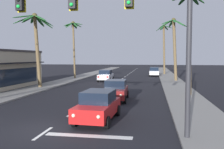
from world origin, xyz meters
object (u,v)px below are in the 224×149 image
(palm_left_third, at_px, (73,36))
(palm_right_third, at_px, (174,38))
(traffic_signal_mast, at_px, (111,13))
(palm_right_farthest, at_px, (164,42))
(sedan_oncoming_far, at_px, (106,75))
(palm_left_second, at_px, (36,34))
(palm_right_second, at_px, (189,21))
(sedan_parked_nearest_kerb, at_px, (154,72))
(sedan_third_in_queue, at_px, (116,90))
(sedan_lead_at_stop_bar, at_px, (98,106))

(palm_left_third, distance_m, palm_right_third, 16.09)
(traffic_signal_mast, relative_size, palm_right_farthest, 0.99)
(sedan_oncoming_far, relative_size, palm_left_second, 0.52)
(sedan_oncoming_far, bearing_deg, palm_right_farthest, 59.67)
(sedan_oncoming_far, height_order, palm_left_second, palm_left_second)
(palm_left_second, distance_m, palm_left_third, 12.70)
(sedan_oncoming_far, distance_m, palm_right_second, 17.61)
(sedan_parked_nearest_kerb, distance_m, palm_left_third, 16.86)
(traffic_signal_mast, distance_m, palm_right_farthest, 41.66)
(palm_left_second, bearing_deg, palm_left_third, 88.40)
(palm_right_second, height_order, palm_right_third, palm_right_second)
(traffic_signal_mast, distance_m, sedan_parked_nearest_kerb, 37.55)
(palm_left_second, xyz_separation_m, palm_right_second, (16.47, -3.38, 0.65))
(palm_left_third, height_order, palm_right_third, palm_left_third)
(traffic_signal_mast, bearing_deg, palm_right_farthest, 84.47)
(palm_left_third, bearing_deg, sedan_parked_nearest_kerb, 32.73)
(traffic_signal_mast, xyz_separation_m, sedan_parked_nearest_kerb, (2.08, 37.20, -4.60))
(palm_right_third, bearing_deg, palm_right_farthest, 93.37)
(sedan_parked_nearest_kerb, distance_m, palm_right_farthest, 7.45)
(palm_left_third, bearing_deg, palm_left_second, -91.60)
(palm_left_third, relative_size, palm_right_third, 1.01)
(traffic_signal_mast, bearing_deg, sedan_parked_nearest_kerb, 86.81)
(palm_right_farthest, bearing_deg, traffic_signal_mast, -95.53)
(sedan_third_in_queue, relative_size, palm_left_third, 0.48)
(sedan_oncoming_far, height_order, palm_right_third, palm_right_third)
(palm_right_farthest, bearing_deg, sedan_lead_at_stop_bar, -97.65)
(palm_right_third, bearing_deg, palm_left_third, 174.09)
(sedan_third_in_queue, bearing_deg, palm_left_third, 117.18)
(traffic_signal_mast, height_order, palm_right_farthest, palm_right_farthest)
(sedan_third_in_queue, distance_m, palm_right_second, 9.22)
(sedan_third_in_queue, height_order, palm_right_farthest, palm_right_farthest)
(sedan_oncoming_far, relative_size, palm_right_third, 0.48)
(sedan_lead_at_stop_bar, bearing_deg, traffic_signal_mast, -65.74)
(sedan_lead_at_stop_bar, xyz_separation_m, sedan_oncoming_far, (-3.97, 23.08, 0.00))
(sedan_third_in_queue, xyz_separation_m, palm_right_farthest, (5.22, 32.04, 5.80))
(sedan_third_in_queue, relative_size, palm_right_second, 0.47)
(sedan_oncoming_far, relative_size, palm_left_third, 0.47)
(sedan_parked_nearest_kerb, height_order, palm_left_third, palm_left_third)
(palm_right_second, height_order, palm_right_farthest, palm_right_farthest)
(palm_left_second, xyz_separation_m, palm_left_third, (0.35, 12.67, 0.82))
(sedan_third_in_queue, bearing_deg, palm_left_second, 147.10)
(sedan_lead_at_stop_bar, relative_size, palm_right_farthest, 0.44)
(sedan_parked_nearest_kerb, bearing_deg, traffic_signal_mast, -93.19)
(traffic_signal_mast, height_order, palm_left_third, palm_left_third)
(traffic_signal_mast, height_order, sedan_lead_at_stop_bar, traffic_signal_mast)
(sedan_lead_at_stop_bar, relative_size, palm_left_second, 0.52)
(palm_left_third, bearing_deg, palm_right_farthest, 40.06)
(palm_left_third, xyz_separation_m, palm_right_second, (16.12, -16.05, -0.17))
(sedan_lead_at_stop_bar, distance_m, sedan_oncoming_far, 23.42)
(palm_right_third, relative_size, palm_right_farthest, 0.91)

